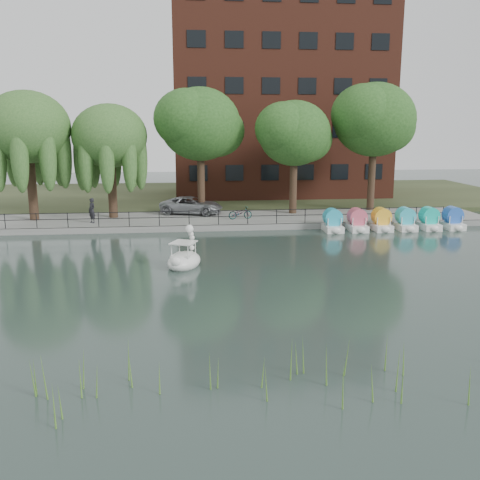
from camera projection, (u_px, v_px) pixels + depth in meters
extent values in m
plane|color=#384945|center=(238.00, 288.00, 23.63)|extent=(120.00, 120.00, 0.00)
cube|color=gray|center=(216.00, 220.00, 39.14)|extent=(40.00, 6.00, 0.40)
cube|color=gray|center=(219.00, 228.00, 36.27)|extent=(40.00, 0.25, 0.40)
cube|color=#47512D|center=(208.00, 196.00, 52.75)|extent=(60.00, 22.00, 0.36)
cylinder|color=black|center=(219.00, 211.00, 36.22)|extent=(32.00, 0.04, 0.04)
cylinder|color=black|center=(219.00, 217.00, 36.31)|extent=(32.00, 0.04, 0.04)
cylinder|color=black|center=(219.00, 217.00, 36.32)|extent=(0.05, 0.05, 1.00)
cube|color=#4C1E16|center=(279.00, 100.00, 51.52)|extent=(20.00, 10.00, 18.00)
cylinder|color=#473323|center=(32.00, 191.00, 37.82)|extent=(0.60, 0.60, 4.20)
ellipsoid|color=#55833C|center=(27.00, 127.00, 36.88)|extent=(5.88, 5.88, 5.00)
cylinder|color=#473323|center=(112.00, 191.00, 38.90)|extent=(0.60, 0.60, 3.80)
ellipsoid|color=#55833C|center=(110.00, 136.00, 38.06)|extent=(5.32, 5.32, 4.52)
cylinder|color=#473323|center=(201.00, 184.00, 40.46)|extent=(0.60, 0.60, 4.50)
ellipsoid|color=#40772D|center=(200.00, 124.00, 39.52)|extent=(6.00, 6.00, 5.10)
cylinder|color=#473323|center=(293.00, 187.00, 40.74)|extent=(0.60, 0.60, 4.05)
ellipsoid|color=#40772D|center=(294.00, 133.00, 39.89)|extent=(5.40, 5.40, 4.59)
cylinder|color=#473323|center=(371.00, 180.00, 42.30)|extent=(0.60, 0.60, 4.72)
ellipsoid|color=#40772D|center=(375.00, 120.00, 41.31)|extent=(6.30, 6.30, 5.36)
imported|color=gray|center=(191.00, 204.00, 40.61)|extent=(3.81, 5.89, 1.51)
imported|color=gray|center=(240.00, 212.00, 38.46)|extent=(0.90, 1.80, 1.00)
imported|color=black|center=(92.00, 209.00, 36.83)|extent=(0.84, 0.85, 1.98)
ellipsoid|color=white|center=(184.00, 262.00, 27.12)|extent=(2.32, 2.79, 0.53)
cube|color=white|center=(183.00, 257.00, 26.98)|extent=(1.31, 1.36, 0.27)
cube|color=white|center=(183.00, 242.00, 26.87)|extent=(1.49, 1.54, 0.05)
ellipsoid|color=white|center=(176.00, 262.00, 26.12)|extent=(0.68, 0.62, 0.50)
sphere|color=white|center=(190.00, 229.00, 27.54)|extent=(0.43, 0.43, 0.43)
cone|color=black|center=(192.00, 228.00, 27.81)|extent=(0.25, 0.28, 0.18)
cylinder|color=yellow|center=(191.00, 228.00, 27.69)|extent=(0.25, 0.17, 0.23)
cube|color=white|center=(333.00, 228.00, 36.07)|extent=(1.15, 1.70, 0.44)
cylinder|color=#2BACCC|center=(333.00, 217.00, 36.01)|extent=(0.90, 1.20, 0.90)
cube|color=white|center=(357.00, 228.00, 36.24)|extent=(1.15, 1.70, 0.44)
cylinder|color=#D6546D|center=(357.00, 217.00, 36.18)|extent=(0.90, 1.20, 0.90)
cube|color=white|center=(381.00, 227.00, 36.41)|extent=(1.15, 1.70, 0.44)
cylinder|color=yellow|center=(381.00, 216.00, 36.36)|extent=(0.90, 1.20, 0.90)
cube|color=white|center=(405.00, 227.00, 36.59)|extent=(1.15, 1.70, 0.44)
cylinder|color=#32B9D0|center=(405.00, 216.00, 36.53)|extent=(0.90, 1.20, 0.90)
cube|color=white|center=(429.00, 226.00, 36.76)|extent=(1.15, 1.70, 0.44)
cylinder|color=#13C5B0|center=(429.00, 216.00, 36.70)|extent=(0.90, 1.20, 0.90)
cube|color=white|center=(453.00, 226.00, 36.93)|extent=(1.15, 1.70, 0.44)
cylinder|color=blue|center=(453.00, 215.00, 36.87)|extent=(0.90, 1.20, 0.90)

